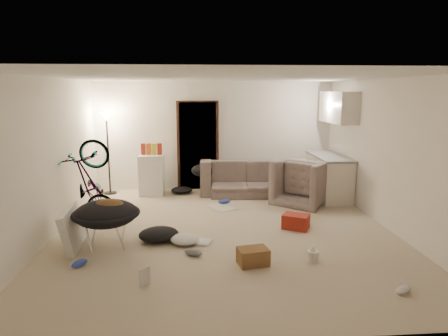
{
  "coord_description": "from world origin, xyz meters",
  "views": [
    {
      "loc": [
        -0.49,
        -6.3,
        2.3
      ],
      "look_at": [
        0.03,
        0.6,
        0.95
      ],
      "focal_mm": 32.0,
      "sensor_mm": 36.0,
      "label": 1
    }
  ],
  "objects": [
    {
      "name": "floor",
      "position": [
        0.0,
        0.0,
        -0.01
      ],
      "size": [
        5.5,
        6.0,
        0.02
      ],
      "primitive_type": "cube",
      "color": "#C5B397",
      "rests_on": "ground"
    },
    {
      "name": "ceiling",
      "position": [
        0.0,
        0.0,
        2.51
      ],
      "size": [
        5.5,
        6.0,
        0.02
      ],
      "primitive_type": "cube",
      "color": "white",
      "rests_on": "wall_back"
    },
    {
      "name": "wall_back",
      "position": [
        0.0,
        3.01,
        1.25
      ],
      "size": [
        5.5,
        0.02,
        2.5
      ],
      "primitive_type": "cube",
      "color": "white",
      "rests_on": "floor"
    },
    {
      "name": "wall_front",
      "position": [
        0.0,
        -3.01,
        1.25
      ],
      "size": [
        5.5,
        0.02,
        2.5
      ],
      "primitive_type": "cube",
      "color": "white",
      "rests_on": "floor"
    },
    {
      "name": "wall_left",
      "position": [
        -2.76,
        0.0,
        1.25
      ],
      "size": [
        0.02,
        6.0,
        2.5
      ],
      "primitive_type": "cube",
      "color": "white",
      "rests_on": "floor"
    },
    {
      "name": "wall_right",
      "position": [
        2.76,
        0.0,
        1.25
      ],
      "size": [
        0.02,
        6.0,
        2.5
      ],
      "primitive_type": "cube",
      "color": "white",
      "rests_on": "floor"
    },
    {
      "name": "doorway",
      "position": [
        -0.4,
        2.97,
        1.02
      ],
      "size": [
        0.85,
        0.1,
        2.04
      ],
      "primitive_type": "cube",
      "color": "black",
      "rests_on": "floor"
    },
    {
      "name": "door_trim",
      "position": [
        -0.4,
        2.94,
        1.02
      ],
      "size": [
        0.97,
        0.04,
        2.1
      ],
      "primitive_type": "cube",
      "color": "#341B12",
      "rests_on": "floor"
    },
    {
      "name": "floor_lamp",
      "position": [
        -2.4,
        2.65,
        1.31
      ],
      "size": [
        0.28,
        0.28,
        1.81
      ],
      "color": "black",
      "rests_on": "floor"
    },
    {
      "name": "kitchen_counter",
      "position": [
        2.43,
        2.0,
        0.44
      ],
      "size": [
        0.6,
        1.5,
        0.88
      ],
      "primitive_type": "cube",
      "color": "silver",
      "rests_on": "floor"
    },
    {
      "name": "counter_top",
      "position": [
        2.43,
        2.0,
        0.9
      ],
      "size": [
        0.64,
        1.54,
        0.04
      ],
      "primitive_type": "cube",
      "color": "gray",
      "rests_on": "kitchen_counter"
    },
    {
      "name": "kitchen_uppers",
      "position": [
        2.56,
        2.0,
        1.95
      ],
      "size": [
        0.38,
        1.4,
        0.65
      ],
      "primitive_type": "cube",
      "color": "silver",
      "rests_on": "wall_right"
    },
    {
      "name": "sofa",
      "position": [
        0.67,
        2.45,
        0.3
      ],
      "size": [
        2.07,
        0.92,
        0.59
      ],
      "primitive_type": "imported",
      "rotation": [
        0.0,
        0.0,
        3.08
      ],
      "color": "#333932",
      "rests_on": "floor"
    },
    {
      "name": "armchair",
      "position": [
        1.83,
        1.65,
        0.33
      ],
      "size": [
        1.37,
        1.35,
        0.67
      ],
      "primitive_type": "imported",
      "rotation": [
        0.0,
        0.0,
        2.43
      ],
      "color": "#333932",
      "rests_on": "floor"
    },
    {
      "name": "bicycle",
      "position": [
        -2.3,
        0.61,
        0.4
      ],
      "size": [
        1.59,
        0.84,
        0.88
      ],
      "primitive_type": "imported",
      "rotation": [
        0.0,
        -0.17,
        1.45
      ],
      "color": "black",
      "rests_on": "floor"
    },
    {
      "name": "book_asset",
      "position": [
        -1.15,
        -1.89,
        0.01
      ],
      "size": [
        0.29,
        0.28,
        0.02
      ],
      "primitive_type": "imported",
      "rotation": [
        0.0,
        0.0,
        0.87
      ],
      "color": "maroon",
      "rests_on": "floor"
    },
    {
      "name": "mini_fridge",
      "position": [
        -1.44,
        2.55,
        0.45
      ],
      "size": [
        0.54,
        0.54,
        0.89
      ],
      "primitive_type": "cube",
      "rotation": [
        0.0,
        0.0,
        -0.03
      ],
      "color": "white",
      "rests_on": "floor"
    },
    {
      "name": "snack_box_0",
      "position": [
        -1.61,
        2.55,
        1.0
      ],
      "size": [
        0.11,
        0.09,
        0.3
      ],
      "primitive_type": "cube",
      "rotation": [
        0.0,
        0.0,
        0.17
      ],
      "color": "maroon",
      "rests_on": "mini_fridge"
    },
    {
      "name": "snack_box_1",
      "position": [
        -1.49,
        2.55,
        1.0
      ],
      "size": [
        0.11,
        0.08,
        0.3
      ],
      "primitive_type": "cube",
      "rotation": [
        0.0,
        0.0,
        -0.1
      ],
      "color": "#CA5519",
      "rests_on": "mini_fridge"
    },
    {
      "name": "snack_box_2",
      "position": [
        -1.37,
        2.55,
        1.0
      ],
      "size": [
        0.1,
        0.08,
        0.3
      ],
      "primitive_type": "cube",
      "rotation": [
        0.0,
        0.0,
        -0.05
      ],
      "color": "gold",
      "rests_on": "mini_fridge"
    },
    {
      "name": "snack_box_3",
      "position": [
        -1.25,
        2.55,
        1.0
      ],
      "size": [
        0.1,
        0.08,
        0.3
      ],
      "primitive_type": "cube",
      "rotation": [
        0.0,
        0.0,
        0.07
      ],
      "color": "maroon",
      "rests_on": "mini_fridge"
    },
    {
      "name": "saucer_chair",
      "position": [
        -1.8,
        -0.53,
        0.42
      ],
      "size": [
        0.99,
        0.99,
        0.7
      ],
      "color": "silver",
      "rests_on": "floor"
    },
    {
      "name": "hoodie",
      "position": [
        -1.75,
        -0.56,
        0.62
      ],
      "size": [
        0.5,
        0.43,
        0.22
      ],
      "primitive_type": "ellipsoid",
      "rotation": [
        0.0,
        0.0,
        0.06
      ],
      "color": "#55361D",
      "rests_on": "saucer_chair"
    },
    {
      "name": "sofa_drape",
      "position": [
        -0.28,
        2.45,
        0.54
      ],
      "size": [
        0.65,
        0.58,
        0.28
      ],
      "primitive_type": "ellipsoid",
      "rotation": [
        0.0,
        0.0,
        -0.24
      ],
      "color": "black",
      "rests_on": "sofa"
    },
    {
      "name": "tv_box",
      "position": [
        -2.3,
        -0.54,
        0.29
      ],
      "size": [
        0.29,
        0.91,
        0.6
      ],
      "primitive_type": "cube",
      "rotation": [
        0.0,
        -0.21,
        0.07
      ],
      "color": "silver",
      "rests_on": "floor"
    },
    {
      "name": "drink_case_a",
      "position": [
        0.28,
        -1.33,
        0.11
      ],
      "size": [
        0.44,
        0.35,
        0.23
      ],
      "primitive_type": "cube",
      "rotation": [
        0.0,
        0.0,
        0.2
      ],
      "color": "brown",
      "rests_on": "floor"
    },
    {
      "name": "drink_case_b",
      "position": [
        1.21,
        0.03,
        0.12
      ],
      "size": [
        0.52,
        0.47,
        0.24
      ],
      "primitive_type": "cube",
      "rotation": [
        0.0,
        0.0,
        -0.5
      ],
      "color": "maroon",
      "rests_on": "floor"
    },
    {
      "name": "juicer",
      "position": [
        1.1,
        -1.31,
        0.09
      ],
      "size": [
        0.15,
        0.15,
        0.22
      ],
      "color": "beige",
      "rests_on": "floor"
    },
    {
      "name": "newspaper",
      "position": [
        0.06,
        1.35,
        0.0
      ],
      "size": [
        0.63,
        0.68,
        0.01
      ],
      "primitive_type": "cube",
      "rotation": [
        0.0,
        0.0,
        0.49
      ],
      "color": "#B9B7AB",
      "rests_on": "floor"
    },
    {
      "name": "book_blue",
      "position": [
        -1.02,
        0.09,
        0.01
      ],
      "size": [
        0.33,
        0.35,
        0.03
      ],
      "primitive_type": "cube",
      "rotation": [
        0.0,
        0.0,
        0.64
      ],
      "color": "#2D45A5",
      "rests_on": "floor"
    },
    {
      "name": "book_white",
      "position": [
        -0.36,
        -0.51,
        0.01
      ],
      "size": [
        0.3,
        0.34,
        0.03
      ],
      "primitive_type": "cube",
      "rotation": [
        0.0,
        0.0,
        -0.35
      ],
      "color": "silver",
      "rests_on": "floor"
    },
    {
      "name": "shoe_0",
      "position": [
        0.12,
        1.62,
        0.05
      ],
      "size": [
        0.29,
        0.19,
        0.1
      ],
      "primitive_type": "ellipsoid",
      "rotation": [
        0.0,
        0.0,
        0.34
      ],
      "color": "#2D45A5",
      "rests_on": "floor"
    },
    {
      "name": "shoe_2",
      "position": [
        -2.03,
        -1.23,
        0.05
      ],
      "size": [
        0.23,
        0.27,
        0.09
      ],
      "primitive_type": "ellipsoid",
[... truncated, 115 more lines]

